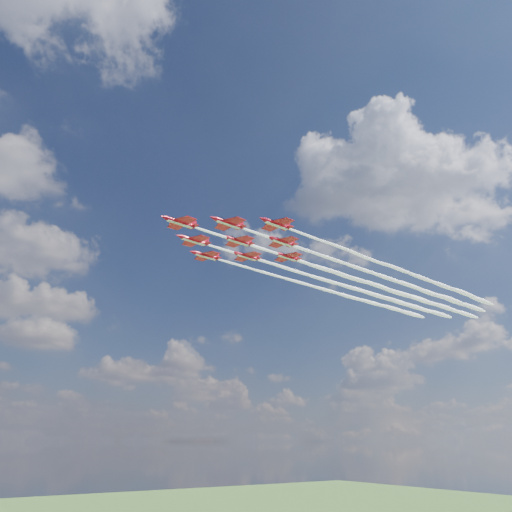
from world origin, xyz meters
name	(u,v)px	position (x,y,z in m)	size (l,w,h in m)	color
jet_lead	(337,273)	(34.92, 3.86, 85.80)	(122.66, 20.94, 2.55)	red
jet_row2_port	(374,273)	(44.90, -2.22, 85.80)	(122.66, 20.94, 2.55)	red
jet_row2_starb	(338,284)	(42.95, 12.35, 85.80)	(122.66, 20.94, 2.55)	red
jet_row3_port	(410,274)	(54.89, -8.30, 85.80)	(122.66, 20.94, 2.55)	red
jet_row3_centre	(372,284)	(52.94, 6.27, 85.80)	(122.66, 20.94, 2.55)	red
jet_row3_starb	(338,293)	(50.99, 20.84, 85.80)	(122.66, 20.94, 2.55)	red
jet_row4_port	(406,284)	(62.92, 0.19, 85.80)	(122.66, 20.94, 2.55)	red
jet_row4_starb	(371,294)	(60.97, 14.76, 85.80)	(122.66, 20.94, 2.55)	red
jet_tail	(403,294)	(70.96, 8.68, 85.80)	(122.66, 20.94, 2.55)	red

